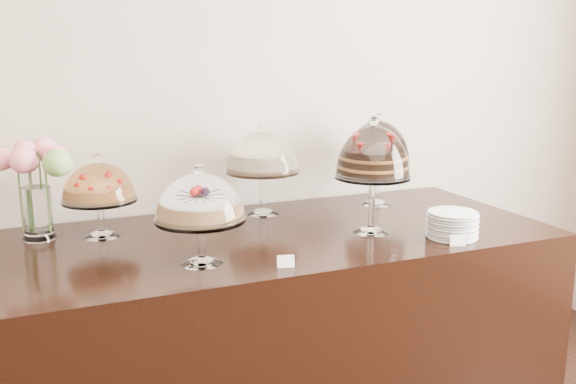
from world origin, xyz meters
name	(u,v)px	position (x,y,z in m)	size (l,w,h in m)	color
wall_back	(181,80)	(0.00, 3.00, 1.50)	(5.00, 0.04, 3.00)	#C2B09C
display_counter	(283,333)	(0.27, 2.45, 0.45)	(2.20, 1.00, 0.90)	black
cake_stand_sugar_sponge	(200,202)	(-0.14, 2.20, 1.12)	(0.32, 0.32, 0.36)	white
cake_stand_choco_layer	(373,156)	(0.61, 2.31, 1.22)	(0.31, 0.31, 0.48)	white
cake_stand_cheesecake	(262,155)	(0.30, 2.77, 1.17)	(0.33, 0.33, 0.42)	white
cake_stand_dark_choco	(378,146)	(0.87, 2.72, 1.19)	(0.31, 0.31, 0.44)	white
cake_stand_fruit_tart	(99,186)	(-0.42, 2.68, 1.11)	(0.30, 0.30, 0.34)	white
flower_vase	(37,176)	(-0.65, 2.73, 1.16)	(0.29, 0.31, 0.39)	white
plate_stack	(452,225)	(0.87, 2.12, 0.95)	(0.20, 0.20, 0.10)	silver
price_card_left	(286,261)	(0.12, 2.04, 0.92)	(0.06, 0.01, 0.04)	white
price_card_right	(458,241)	(0.82, 2.01, 0.92)	(0.06, 0.01, 0.04)	white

